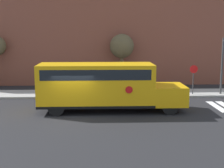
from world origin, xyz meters
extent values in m
plane|color=black|center=(0.00, 0.00, 0.00)|extent=(60.00, 60.00, 0.00)
cube|color=#9E9E99|center=(0.00, 6.50, 0.07)|extent=(44.00, 3.00, 0.15)
cube|color=brown|center=(0.00, 13.00, 5.01)|extent=(32.00, 4.00, 10.01)
cube|color=white|center=(9.66, 2.00, 0.00)|extent=(0.50, 3.20, 0.01)
cube|color=#EAA80F|center=(1.39, 1.12, 1.76)|extent=(7.26, 2.50, 2.62)
cube|color=#EAA80F|center=(6.05, 1.12, 1.06)|extent=(2.07, 2.50, 1.23)
cube|color=black|center=(1.39, 1.12, 0.53)|extent=(7.26, 2.54, 0.16)
cube|color=black|center=(1.39, 1.12, 2.52)|extent=(6.68, 2.53, 0.64)
cylinder|color=red|center=(3.38, -0.17, 1.63)|extent=(0.44, 0.02, 0.44)
cylinder|color=black|center=(5.95, 2.20, 0.50)|extent=(1.00, 0.30, 1.00)
cylinder|color=black|center=(5.95, 0.04, 0.50)|extent=(1.00, 0.30, 1.00)
cylinder|color=black|center=(-1.04, 2.20, 0.50)|extent=(1.00, 0.30, 1.00)
cylinder|color=black|center=(-1.04, 0.04, 0.50)|extent=(1.00, 0.30, 1.00)
cylinder|color=#38383A|center=(9.05, 5.70, 1.09)|extent=(0.07, 0.07, 2.19)
cylinder|color=red|center=(9.05, 5.65, 2.15)|extent=(0.63, 0.03, 0.63)
cylinder|color=#38383A|center=(11.35, 5.76, 2.31)|extent=(0.16, 0.16, 4.62)
cylinder|color=brown|center=(3.65, 9.99, 1.56)|extent=(0.34, 0.34, 3.12)
sphere|color=brown|center=(3.65, 9.99, 3.79)|extent=(2.21, 2.21, 2.21)
camera|label=1|loc=(1.65, -18.56, 5.09)|focal=50.00mm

